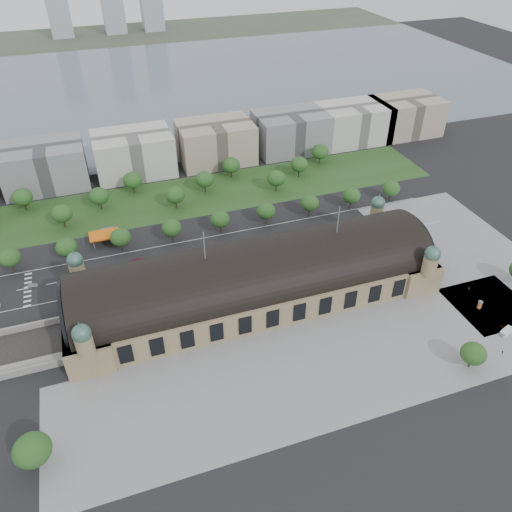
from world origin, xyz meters
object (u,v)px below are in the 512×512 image
object	(u,v)px
advertising_column	(480,305)
pedestrian_4	(502,353)
parked_car_4	(115,294)
traffic_car_2	(96,279)
petrol_station	(107,234)
pedestrian_3	(502,327)
parked_car_1	(125,286)
parked_car_0	(64,299)
van_south	(506,332)
pedestrian_2	(469,288)
bus_mid	(259,248)
parked_car_5	(180,281)
traffic_car_6	(363,220)
traffic_car_1	(33,285)
parked_car_2	(78,299)
bus_east	(290,248)
parked_car_3	(111,289)
traffic_car_3	(138,261)
bus_west	(211,257)
parked_car_6	(166,278)
traffic_car_5	(307,230)

from	to	relation	value
advertising_column	pedestrian_4	distance (m)	24.92
parked_car_4	traffic_car_2	bearing A→B (deg)	179.46
petrol_station	pedestrian_3	distance (m)	178.96
parked_car_1	advertising_column	distance (m)	147.58
parked_car_0	van_south	size ratio (longest dim) A/B	0.79
pedestrian_2	parked_car_4	bearing A→B (deg)	23.57
bus_mid	parked_car_5	bearing A→B (deg)	101.55
advertising_column	pedestrian_2	distance (m)	11.65
traffic_car_2	parked_car_5	xyz separation A→B (m)	(34.57, -13.20, -0.10)
traffic_car_6	bus_mid	size ratio (longest dim) A/B	0.46
traffic_car_1	pedestrian_2	xyz separation A→B (m)	(175.72, -63.11, 0.14)
parked_car_2	parked_car_5	distance (m)	42.82
traffic_car_1	parked_car_2	world-z (taller)	parked_car_2
petrol_station	parked_car_5	bearing A→B (deg)	-59.06
traffic_car_2	van_south	world-z (taller)	van_south
traffic_car_2	pedestrian_4	xyz separation A→B (m)	(137.42, -93.14, -0.03)
parked_car_0	bus_east	bearing A→B (deg)	68.90
petrol_station	advertising_column	world-z (taller)	petrol_station
bus_mid	advertising_column	size ratio (longest dim) A/B	3.08
bus_mid	pedestrian_4	xyz separation A→B (m)	(62.63, -90.94, -0.76)
traffic_car_6	parked_car_3	xyz separation A→B (m)	(-128.09, -13.50, 0.13)
parked_car_0	pedestrian_2	bearing A→B (deg)	50.87
pedestrian_4	pedestrian_3	bearing A→B (deg)	-177.94
traffic_car_2	parked_car_3	world-z (taller)	parked_car_3
pedestrian_2	parked_car_1	bearing A→B (deg)	21.55
traffic_car_3	bus_west	distance (m)	33.48
bus_west	advertising_column	world-z (taller)	advertising_column
parked_car_1	bus_east	size ratio (longest dim) A/B	0.45
parked_car_5	petrol_station	bearing A→B (deg)	-170.00
traffic_car_2	parked_car_1	distance (m)	14.69
traffic_car_3	parked_car_4	size ratio (longest dim) A/B	1.24
parked_car_4	traffic_car_3	bearing A→B (deg)	120.55
parked_car_5	advertising_column	bearing A→B (deg)	42.15
petrol_station	pedestrian_3	size ratio (longest dim) A/B	7.50
parked_car_4	pedestrian_2	bearing A→B (deg)	43.88
parked_car_3	parked_car_4	xyz separation A→B (m)	(1.25, -4.00, -0.07)
van_south	traffic_car_6	bearing A→B (deg)	78.29
parked_car_3	advertising_column	bearing A→B (deg)	33.40
parked_car_6	pedestrian_4	bearing A→B (deg)	25.50
bus_mid	pedestrian_3	size ratio (longest dim) A/B	5.87
parked_car_0	parked_car_6	distance (m)	42.47
parked_car_6	bus_mid	xyz separation A→B (m)	(45.77, 7.00, 0.83)
parked_car_2	pedestrian_2	size ratio (longest dim) A/B	3.43
parked_car_1	pedestrian_3	xyz separation A→B (m)	(135.08, -73.03, 0.26)
bus_east	pedestrian_3	size ratio (longest dim) A/B	5.81
traffic_car_5	parked_car_2	xyz separation A→B (m)	(-110.98, -16.60, 0.06)
traffic_car_5	parked_car_1	xyz separation A→B (m)	(-91.32, -14.50, -0.07)
parked_car_0	bus_east	distance (m)	101.82
pedestrian_3	pedestrian_4	world-z (taller)	pedestrian_3
advertising_column	parked_car_6	bearing A→B (deg)	152.63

